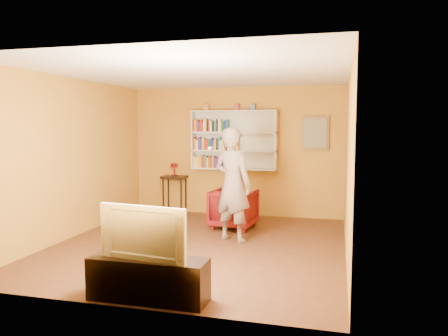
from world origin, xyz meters
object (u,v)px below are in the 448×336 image
(ruby_lustre, at_px, (174,166))
(tv_cabinet, at_px, (148,279))
(person, at_px, (233,185))
(bookshelf, at_px, (235,140))
(television, at_px, (148,231))
(console_table, at_px, (175,182))
(armchair, at_px, (234,209))

(ruby_lustre, xyz_separation_m, tv_cabinet, (1.43, -4.50, -0.79))
(person, height_order, tv_cabinet, person)
(bookshelf, distance_m, tv_cabinet, 4.86)
(tv_cabinet, height_order, television, television)
(bookshelf, distance_m, ruby_lustre, 1.42)
(console_table, bearing_deg, armchair, -31.93)
(console_table, height_order, armchair, console_table)
(armchair, relative_size, television, 0.77)
(bookshelf, height_order, ruby_lustre, bookshelf)
(armchair, relative_size, tv_cabinet, 0.61)
(ruby_lustre, height_order, person, person)
(ruby_lustre, bearing_deg, tv_cabinet, -72.33)
(console_table, distance_m, armchair, 1.85)
(tv_cabinet, xyz_separation_m, television, (0.00, 0.00, 0.53))
(person, height_order, television, person)
(tv_cabinet, relative_size, television, 1.27)
(tv_cabinet, bearing_deg, television, 0.00)
(ruby_lustre, bearing_deg, television, -72.33)
(bookshelf, relative_size, tv_cabinet, 1.37)
(bookshelf, distance_m, television, 4.74)
(armchair, bearing_deg, person, 108.31)
(bookshelf, bearing_deg, ruby_lustre, -172.96)
(person, bearing_deg, tv_cabinet, 106.55)
(television, bearing_deg, bookshelf, 99.39)
(bookshelf, bearing_deg, person, -77.51)
(console_table, height_order, television, television)
(armchair, height_order, tv_cabinet, armchair)
(console_table, xyz_separation_m, armchair, (1.54, -0.96, -0.32))
(bookshelf, xyz_separation_m, console_table, (-1.29, -0.16, -0.91))
(ruby_lustre, height_order, armchair, ruby_lustre)
(console_table, bearing_deg, bookshelf, 7.04)
(person, bearing_deg, ruby_lustre, -23.85)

